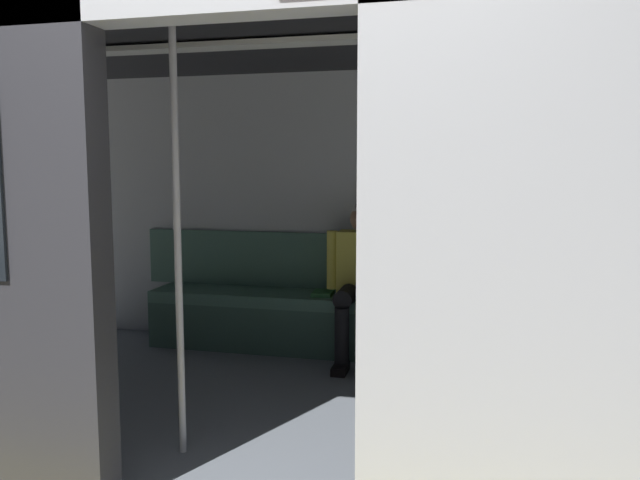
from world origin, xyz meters
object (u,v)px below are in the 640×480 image
(bench_seat, at_px, (346,311))
(person_seated, at_px, (362,270))
(train_car, at_px, (296,149))
(handbag, at_px, (419,288))
(grab_pole_door, at_px, (178,240))
(book, at_px, (323,293))

(bench_seat, height_order, person_seated, person_seated)
(train_car, distance_m, bench_seat, 1.60)
(bench_seat, bearing_deg, handbag, -176.67)
(handbag, xyz_separation_m, grab_pole_door, (1.01, 1.84, 0.54))
(train_car, bearing_deg, person_seated, -101.31)
(handbag, relative_size, book, 1.18)
(train_car, relative_size, bench_seat, 2.04)
(person_seated, relative_size, grab_pole_door, 0.55)
(grab_pole_door, bearing_deg, handbag, -118.77)
(book, xyz_separation_m, grab_pole_door, (0.28, 1.83, 0.61))
(bench_seat, bearing_deg, book, -8.50)
(book, bearing_deg, grab_pole_door, 77.35)
(person_seated, height_order, book, person_seated)
(train_car, bearing_deg, grab_pole_door, 61.66)
(grab_pole_door, bearing_deg, train_car, -118.34)
(train_car, bearing_deg, handbag, -119.06)
(train_car, height_order, person_seated, train_car)
(train_car, xyz_separation_m, bench_seat, (-0.08, -1.08, -1.18))
(train_car, relative_size, book, 29.09)
(bench_seat, xyz_separation_m, person_seated, (-0.13, 0.05, 0.33))
(book, distance_m, grab_pole_door, 1.95)
(person_seated, distance_m, handbag, 0.44)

